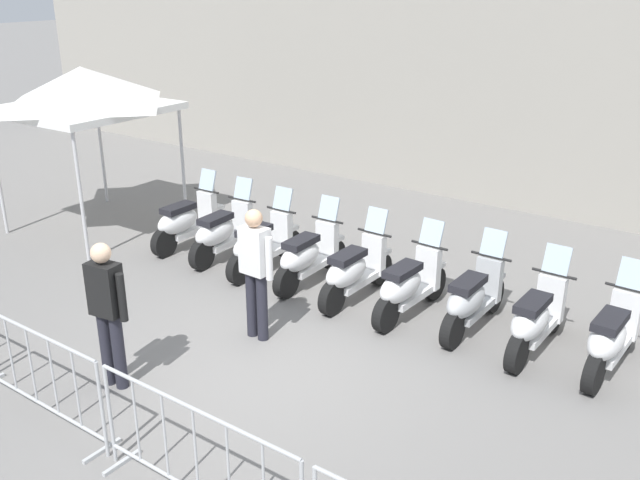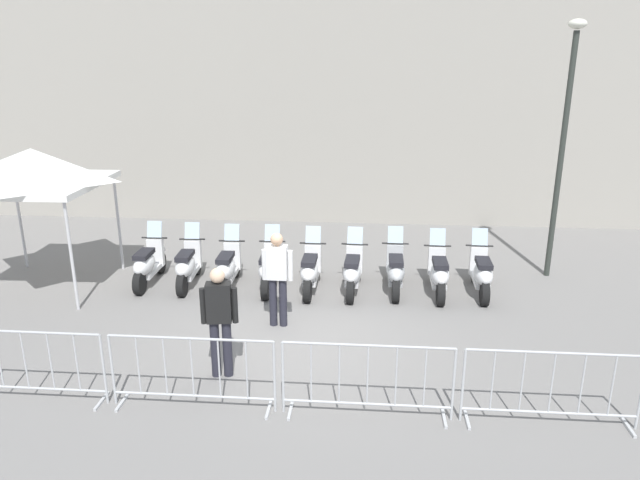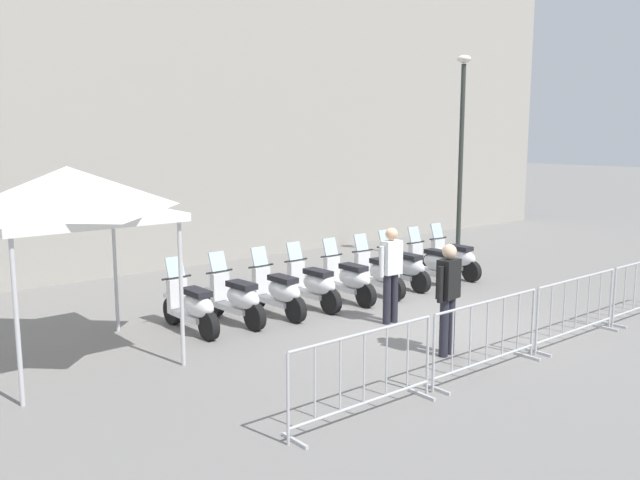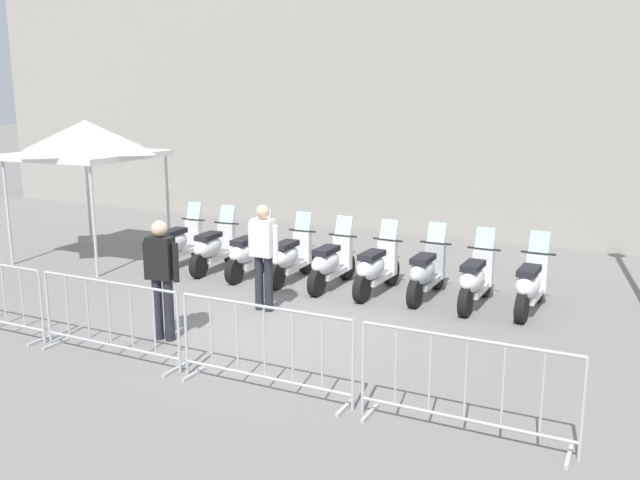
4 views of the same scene
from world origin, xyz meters
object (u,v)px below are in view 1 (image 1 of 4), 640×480
object	(u,v)px
barrier_segment_1	(32,373)
motorcycle_7	(536,320)
motorcycle_2	(262,245)
motorcycle_3	(308,256)
motorcycle_8	(611,337)
barrier_segment_2	(196,460)
officer_mid_plaza	(256,267)
motorcycle_1	(223,232)
officer_near_row_end	(107,307)
motorcycle_5	(408,286)
motorcycle_6	(472,299)
motorcycle_0	(187,222)
canopy_tent	(83,90)
motorcycle_4	(354,271)

from	to	relation	value
barrier_segment_1	motorcycle_7	bearing A→B (deg)	47.43
motorcycle_2	motorcycle_3	size ratio (longest dim) A/B	1.00
motorcycle_3	motorcycle_8	distance (m)	4.32
motorcycle_3	barrier_segment_2	bearing A→B (deg)	-66.25
motorcycle_7	officer_mid_plaza	bearing A→B (deg)	-152.46
motorcycle_1	motorcycle_2	world-z (taller)	same
motorcycle_2	officer_near_row_end	xyz separation A→B (m)	(0.63, -3.45, 0.53)
motorcycle_7	motorcycle_2	bearing A→B (deg)	178.89
motorcycle_5	motorcycle_6	bearing A→B (deg)	6.49
motorcycle_2	motorcycle_8	size ratio (longest dim) A/B	1.00
motorcycle_0	barrier_segment_1	world-z (taller)	motorcycle_0
motorcycle_0	motorcycle_2	world-z (taller)	same
canopy_tent	motorcycle_1	bearing A→B (deg)	3.25
motorcycle_2	officer_mid_plaza	bearing A→B (deg)	-52.96
motorcycle_0	motorcycle_6	distance (m)	5.19
motorcycle_5	officer_near_row_end	xyz separation A→B (m)	(-1.95, -3.38, 0.53)
motorcycle_8	barrier_segment_2	xyz separation A→B (m)	(-2.39, -4.35, 0.07)
canopy_tent	motorcycle_6	bearing A→B (deg)	0.90
motorcycle_8	canopy_tent	distance (m)	9.21
motorcycle_3	canopy_tent	world-z (taller)	canopy_tent
officer_mid_plaza	motorcycle_1	bearing A→B (deg)	140.49
motorcycle_8	officer_mid_plaza	size ratio (longest dim) A/B	1.00
motorcycle_1	officer_mid_plaza	xyz separation A→B (m)	(2.13, -1.75, 0.53)
motorcycle_4	barrier_segment_2	xyz separation A→B (m)	(1.07, -4.31, 0.07)
motorcycle_6	barrier_segment_1	size ratio (longest dim) A/B	0.76
motorcycle_7	motorcycle_5	bearing A→B (deg)	179.71
motorcycle_1	officer_mid_plaza	world-z (taller)	officer_mid_plaza
motorcycle_6	officer_near_row_end	bearing A→B (deg)	-129.08
motorcycle_1	officer_mid_plaza	bearing A→B (deg)	-39.51
motorcycle_5	canopy_tent	world-z (taller)	canopy_tent
motorcycle_1	motorcycle_4	bearing A→B (deg)	-3.18
barrier_segment_1	officer_mid_plaza	world-z (taller)	officer_mid_plaza
motorcycle_6	officer_near_row_end	distance (m)	4.51
motorcycle_1	motorcycle_2	xyz separation A→B (m)	(0.86, -0.08, 0.00)
motorcycle_1	motorcycle_5	distance (m)	3.45
motorcycle_0	motorcycle_1	bearing A→B (deg)	-3.27
motorcycle_0	officer_mid_plaza	bearing A→B (deg)	-31.06
motorcycle_8	motorcycle_4	bearing A→B (deg)	-179.34
motorcycle_3	barrier_segment_2	world-z (taller)	motorcycle_3
motorcycle_5	motorcycle_2	bearing A→B (deg)	178.34
motorcycle_0	motorcycle_5	size ratio (longest dim) A/B	1.00
motorcycle_0	barrier_segment_1	xyz separation A→B (m)	(2.16, -4.44, 0.07)
motorcycle_0	barrier_segment_2	distance (m)	6.38
motorcycle_0	motorcycle_2	bearing A→B (deg)	-4.15
barrier_segment_1	motorcycle_2	bearing A→B (deg)	95.72
motorcycle_0	motorcycle_3	bearing A→B (deg)	-2.40
motorcycle_4	motorcycle_5	world-z (taller)	same
barrier_segment_1	motorcycle_5	bearing A→B (deg)	63.06
motorcycle_1	barrier_segment_2	xyz separation A→B (m)	(3.66, -4.45, 0.07)
motorcycle_2	canopy_tent	xyz separation A→B (m)	(-3.79, -0.09, 2.06)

